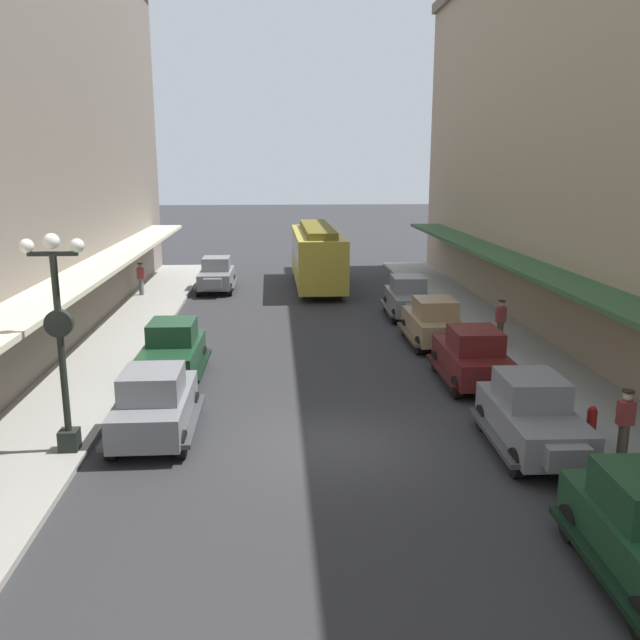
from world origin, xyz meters
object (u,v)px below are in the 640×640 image
at_px(parked_car_5, 216,274).
at_px(lamp_post_with_clock, 60,335).
at_px(parked_car_3, 409,297).
at_px(fire_hydrant, 592,422).
at_px(streetcar, 317,254).
at_px(pedestrian_0, 501,321).
at_px(pedestrian_2, 141,278).
at_px(parked_car_6, 433,321).
at_px(pedestrian_1, 625,424).
at_px(parked_car_1, 532,414).
at_px(parked_car_4, 472,355).
at_px(parked_car_2, 155,402).
at_px(parked_car_7, 172,350).

height_order(parked_car_5, lamp_post_with_clock, lamp_post_with_clock).
distance_m(parked_car_3, lamp_post_with_clock, 18.06).
bearing_deg(parked_car_5, fire_hydrant, -62.67).
distance_m(streetcar, lamp_post_with_clock, 23.17).
height_order(pedestrian_0, pedestrian_2, same).
relative_size(parked_car_6, streetcar, 0.44).
xyz_separation_m(parked_car_5, pedestrian_2, (-3.75, -1.58, 0.07)).
xyz_separation_m(parked_car_5, pedestrian_1, (11.12, -22.56, 0.07)).
bearing_deg(parked_car_1, lamp_post_with_clock, 177.60).
relative_size(parked_car_5, pedestrian_0, 2.56).
xyz_separation_m(parked_car_5, lamp_post_with_clock, (-1.76, -21.17, 2.04)).
xyz_separation_m(parked_car_4, parked_car_6, (-0.13, 4.76, 0.00)).
xyz_separation_m(parked_car_1, parked_car_3, (-0.11, 14.67, 0.00)).
height_order(parked_car_2, parked_car_5, same).
bearing_deg(lamp_post_with_clock, fire_hydrant, -0.47).
relative_size(fire_hydrant, pedestrian_1, 0.49).
distance_m(parked_car_7, pedestrian_2, 14.13).
distance_m(lamp_post_with_clock, pedestrian_1, 13.10).
bearing_deg(pedestrian_2, fire_hydrant, -53.19).
height_order(parked_car_7, streetcar, streetcar).
distance_m(parked_car_4, streetcar, 17.75).
xyz_separation_m(parked_car_3, fire_hydrant, (1.78, -14.31, -0.38)).
relative_size(lamp_post_with_clock, fire_hydrant, 6.29).
xyz_separation_m(streetcar, fire_hydrant, (5.43, -22.06, -1.34)).
distance_m(parked_car_4, parked_car_6, 4.76).
bearing_deg(parked_car_2, fire_hydrant, -5.92).
height_order(parked_car_7, pedestrian_0, parked_car_7).
relative_size(parked_car_7, streetcar, 0.45).
bearing_deg(parked_car_4, pedestrian_2, 131.22).
height_order(parked_car_3, parked_car_4, same).
xyz_separation_m(parked_car_7, fire_hydrant, (11.16, -6.02, -0.38)).
bearing_deg(streetcar, parked_car_4, -77.66).
bearing_deg(pedestrian_1, parked_car_3, 96.98).
distance_m(parked_car_1, parked_car_2, 9.33).
bearing_deg(pedestrian_1, parked_car_1, 152.65).
bearing_deg(pedestrian_1, pedestrian_0, 87.01).
distance_m(parked_car_4, pedestrian_2, 19.87).
distance_m(parked_car_5, parked_car_7, 15.25).
relative_size(streetcar, pedestrian_0, 5.76).
bearing_deg(parked_car_4, fire_hydrant, -70.87).
distance_m(parked_car_2, fire_hydrant, 10.95).
relative_size(fire_hydrant, pedestrian_0, 0.49).
height_order(parked_car_4, pedestrian_2, parked_car_4).
distance_m(parked_car_2, pedestrian_2, 18.96).
bearing_deg(lamp_post_with_clock, parked_car_2, 28.75).
distance_m(parked_car_3, pedestrian_1, 15.72).
distance_m(fire_hydrant, pedestrian_2, 24.60).
xyz_separation_m(streetcar, pedestrian_0, (6.09, -13.14, -0.89)).
height_order(parked_car_2, pedestrian_1, parked_car_2).
xyz_separation_m(parked_car_4, lamp_post_with_clock, (-11.10, -4.64, 2.04)).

